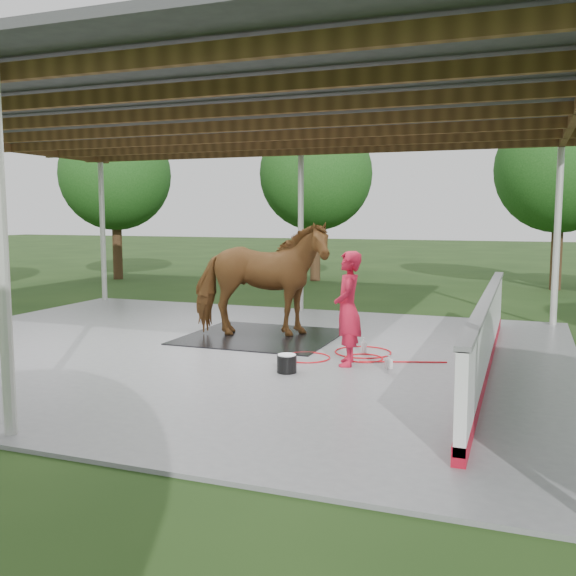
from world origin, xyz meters
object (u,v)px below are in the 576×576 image
(dasher_board, at_px, (487,335))
(handler, at_px, (348,309))
(wash_bucket, at_px, (287,363))
(horse, at_px, (261,279))

(dasher_board, height_order, handler, handler)
(dasher_board, relative_size, wash_bucket, 27.14)
(dasher_board, xyz_separation_m, handler, (-2.05, -0.38, 0.35))
(dasher_board, height_order, horse, horse)
(horse, xyz_separation_m, handler, (2.15, -1.62, -0.22))
(dasher_board, bearing_deg, wash_bucket, -157.13)
(horse, bearing_deg, wash_bucket, -167.42)
(handler, xyz_separation_m, wash_bucket, (-0.71, -0.79, -0.75))
(wash_bucket, bearing_deg, dasher_board, 22.87)
(dasher_board, xyz_separation_m, horse, (-4.19, 1.25, 0.57))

